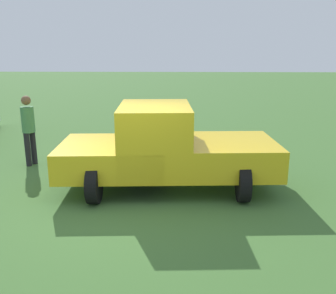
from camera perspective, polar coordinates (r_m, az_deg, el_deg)
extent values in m
plane|color=#3D662D|center=(7.35, -5.89, -8.57)|extent=(80.00, 80.00, 0.00)
cylinder|color=black|center=(8.90, 9.23, -1.93)|extent=(0.74, 0.22, 0.74)
cylinder|color=black|center=(7.43, 11.43, -5.48)|extent=(0.74, 0.22, 0.74)
cylinder|color=black|center=(8.84, -9.55, -2.06)|extent=(0.74, 0.22, 0.74)
cylinder|color=black|center=(7.36, -11.24, -5.68)|extent=(0.74, 0.22, 0.74)
cube|color=gold|center=(8.05, 9.71, -1.27)|extent=(1.98, 1.90, 0.64)
cube|color=gold|center=(7.80, -1.99, 1.31)|extent=(1.96, 1.54, 1.40)
cube|color=slate|center=(7.71, -2.02, 4.49)|extent=(1.80, 1.32, 0.48)
cube|color=gold|center=(7.96, -8.49, -1.54)|extent=(1.99, 2.27, 0.60)
cube|color=silver|center=(8.32, 15.36, -2.92)|extent=(1.81, 0.21, 0.16)
cylinder|color=black|center=(10.08, -20.67, -0.35)|extent=(0.14, 0.14, 0.86)
cylinder|color=black|center=(10.21, -19.88, -0.09)|extent=(0.14, 0.14, 0.86)
cylinder|color=#477F4C|center=(9.98, -20.66, 3.96)|extent=(0.42, 0.42, 0.65)
sphere|color=brown|center=(9.91, -20.91, 6.68)|extent=(0.23, 0.23, 0.23)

